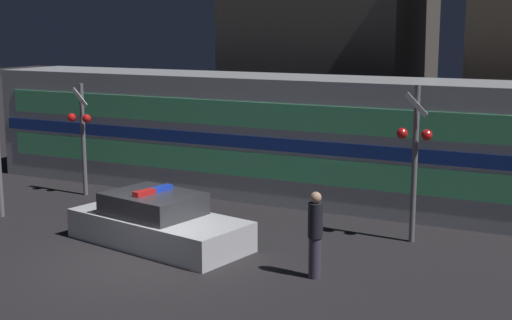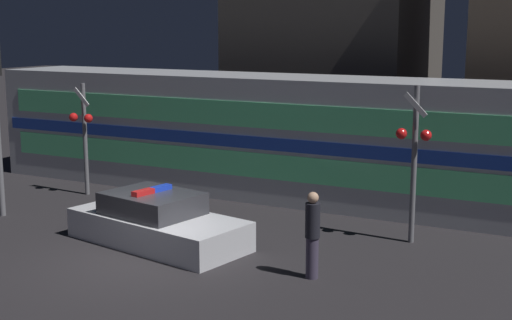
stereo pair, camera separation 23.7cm
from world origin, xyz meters
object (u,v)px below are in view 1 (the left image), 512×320
(train, at_px, (334,141))
(police_car, at_px, (158,223))
(pedestrian, at_px, (315,234))
(crossing_signal_near, at_px, (415,153))

(train, distance_m, police_car, 6.43)
(pedestrian, distance_m, crossing_signal_near, 3.75)
(pedestrian, height_order, crossing_signal_near, crossing_signal_near)
(police_car, relative_size, crossing_signal_near, 1.25)
(police_car, height_order, pedestrian, pedestrian)
(train, xyz_separation_m, crossing_signal_near, (3.14, -3.03, 0.36))
(train, distance_m, pedestrian, 6.74)
(police_car, height_order, crossing_signal_near, crossing_signal_near)
(pedestrian, bearing_deg, train, 107.38)
(pedestrian, xyz_separation_m, crossing_signal_near, (1.14, 3.35, 1.25))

